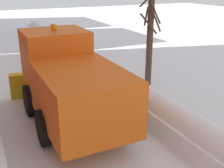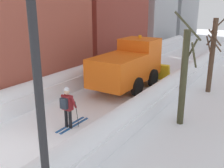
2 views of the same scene
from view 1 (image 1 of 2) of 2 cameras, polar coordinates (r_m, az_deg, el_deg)
The scene contains 4 objects.
ground_plane at distance 10.87m, azimuth -11.17°, elevation -4.78°, with size 80.00×80.00×0.00m, color white.
snowbank_right at distance 11.58m, azimuth 1.67°, elevation -0.15°, with size 1.10×36.00×1.10m.
plow_truck at distance 9.28m, azimuth -8.94°, elevation 0.79°, with size 3.20×5.98×3.12m.
bare_tree_mid at distance 12.55m, azimuth 7.74°, elevation 9.58°, with size 1.03×1.04×4.38m.
Camera 1 is at (-2.34, 0.40, 4.54)m, focal length 44.91 mm.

